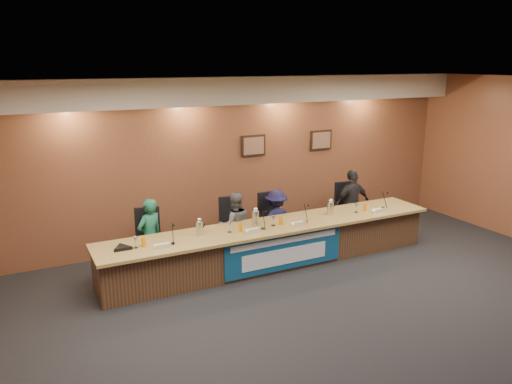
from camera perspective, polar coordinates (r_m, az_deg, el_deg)
floor at (r=7.11m, az=11.55°, el=-14.83°), size 10.00×10.00×0.00m
ceiling at (r=6.21m, az=13.09°, el=11.87°), size 10.00×8.00×0.04m
wall_back at (r=9.81m, az=-2.48°, el=3.73°), size 10.00×0.04×3.20m
soffit at (r=9.42m, az=-1.93°, el=11.56°), size 10.00×0.50×0.50m
dais_body at (r=8.77m, az=1.95°, el=-6.12°), size 6.00×0.80×0.70m
dais_top at (r=8.60m, az=2.13°, el=-3.89°), size 6.10×0.95×0.05m
banner at (r=8.42m, az=3.31°, el=-6.82°), size 2.20×0.02×0.65m
banner_text_upper at (r=8.34m, az=3.37°, el=-5.57°), size 2.00×0.01×0.10m
banner_text_lower at (r=8.44m, az=3.34°, el=-7.35°), size 1.60×0.01×0.28m
wall_photo_left at (r=9.91m, az=-0.31°, el=5.32°), size 0.52×0.04×0.42m
wall_photo_right at (r=10.70m, az=7.43°, el=5.90°), size 0.52×0.04×0.42m
panelist_a at (r=8.47m, az=-12.02°, el=-5.03°), size 0.56×0.48×1.31m
panelist_b at (r=8.96m, az=-2.46°, el=-3.87°), size 0.67×0.56×1.23m
panelist_c at (r=9.33m, az=2.31°, el=-3.27°), size 0.78×0.48×1.18m
panelist_d at (r=10.22m, az=10.91°, el=-1.30°), size 0.81×0.34×1.39m
office_chair_a at (r=8.62m, az=-12.13°, el=-5.92°), size 0.57×0.57×0.08m
office_chair_b at (r=9.09m, az=-2.71°, el=-4.50°), size 0.58×0.58×0.08m
office_chair_c at (r=9.44m, az=2.01°, el=-3.74°), size 0.50×0.50×0.08m
office_chair_d at (r=10.36m, az=10.52°, el=-2.30°), size 0.54×0.54×0.08m
nameplate_a at (r=7.64m, az=-10.57°, el=-6.02°), size 0.24×0.08×0.10m
microphone_a at (r=7.81m, az=-9.52°, el=-5.80°), size 0.07×0.07×0.02m
juice_glass_a at (r=7.75m, az=-12.71°, el=-5.61°), size 0.06×0.06×0.15m
water_glass_a at (r=7.72m, az=-13.61°, el=-5.61°), size 0.08×0.08×0.18m
nameplate_b at (r=8.16m, az=-0.25°, el=-4.40°), size 0.24×0.08×0.10m
microphone_b at (r=8.36m, az=0.79°, el=-4.18°), size 0.07×0.07×0.02m
juice_glass_b at (r=8.21m, az=-1.84°, el=-4.08°), size 0.06×0.06×0.15m
water_glass_b at (r=8.19m, az=-3.05°, el=-4.02°), size 0.08×0.08×0.18m
nameplate_c at (r=8.54m, az=5.01°, el=-3.58°), size 0.24×0.08×0.10m
microphone_c at (r=8.75m, az=5.58°, el=-3.39°), size 0.07×0.07×0.02m
juice_glass_c at (r=8.58m, az=2.84°, el=-3.24°), size 0.06×0.06×0.15m
water_glass_c at (r=8.50m, az=2.00°, el=-3.30°), size 0.08×0.08×0.18m
nameplate_d at (r=9.55m, az=13.97°, el=-1.99°), size 0.24×0.08×0.10m
microphone_d at (r=9.83m, az=14.30°, el=-1.74°), size 0.07×0.07×0.02m
juice_glass_d at (r=9.53m, az=12.34°, el=-1.74°), size 0.06×0.06×0.15m
water_glass_d at (r=9.42m, az=11.41°, el=-1.78°), size 0.08×0.08×0.18m
carafe_left at (r=8.08m, az=-6.49°, el=-4.14°), size 0.12×0.12×0.24m
carafe_mid at (r=8.50m, az=-0.08°, el=-3.02°), size 0.13×0.13×0.26m
carafe_right at (r=9.21m, az=8.48°, el=-1.85°), size 0.12×0.12×0.24m
speakerphone at (r=7.74m, az=-15.05°, el=-6.18°), size 0.32×0.32×0.05m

